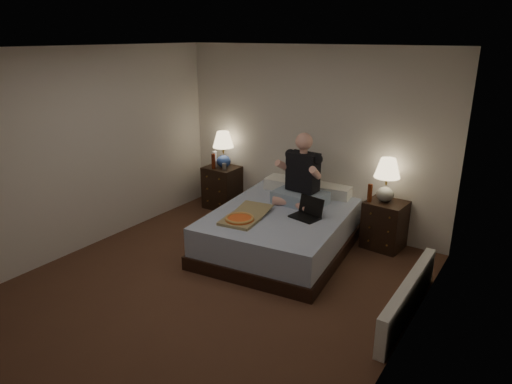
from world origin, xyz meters
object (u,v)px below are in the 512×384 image
Objects in this scene: nightstand_left at (223,187)px; soda_can at (224,167)px; laptop at (305,209)px; beer_bottle_left at (213,161)px; pizza_box at (240,219)px; radiator at (408,298)px; nightstand_right at (385,225)px; person at (301,169)px; beer_bottle_right at (370,193)px; bed at (282,229)px; lamp_right at (386,180)px; water_bottle at (215,159)px; lamp_left at (223,150)px.

soda_can is (0.12, -0.11, 0.38)m from nightstand_left.
beer_bottle_left is at bearing 171.44° from laptop.
laptop is 0.45× the size of pizza_box.
pizza_box is at bearing 179.75° from radiator.
soda_can reaches higher than laptop.
nightstand_right is at bearing 2.93° from beer_bottle_left.
beer_bottle_left is 1.69m from person.
bed is at bearing -143.64° from beer_bottle_right.
lamp_right is 0.35× the size of radiator.
soda_can is (-1.42, 0.65, 0.45)m from bed.
beer_bottle_left reaches higher than nightstand_right.
radiator is at bearing -8.24° from pizza_box.
nightstand_left is 1.77m from person.
soda_can reaches higher than radiator.
water_bottle is at bearing 170.00° from laptop.
lamp_left is at bearing -0.03° from nightstand_left.
beer_bottle_left is at bearing 152.21° from bed.
beer_bottle_right is 0.90m from laptop.
lamp_right reaches higher than laptop.
pizza_box is (1.31, -1.38, 0.23)m from nightstand_left.
nightstand_left is 2.64m from lamp_right.
nightstand_right reaches higher than bed.
laptop is 0.21× the size of radiator.
lamp_right reaches higher than bed.
laptop is (1.77, -0.72, -0.07)m from soda_can.
pizza_box is at bearing -132.72° from lamp_right.
lamp_right is 1.90m from pizza_box.
water_bottle is 1.09× the size of beer_bottle_left.
person reaches higher than lamp_left.
lamp_right reaches higher than nightstand_right.
lamp_left is 0.27m from soda_can.
lamp_right is 1.72m from radiator.
water_bottle reaches higher than nightstand_right.
radiator is at bearing -10.21° from laptop.
beer_bottle_right reaches higher than bed.
lamp_left is 2.43× the size of beer_bottle_left.
person is at bearing 150.62° from radiator.
beer_bottle_left is 2.07m from laptop.
beer_bottle_left is at bearing -172.20° from nightstand_right.
nightstand_left is at bearing 180.00° from lamp_left.
soda_can is 0.20m from beer_bottle_left.
beer_bottle_right reaches higher than radiator.
lamp_left is (-1.51, 0.76, 0.68)m from bed.
beer_bottle_right is at bearing -0.07° from soda_can.
beer_bottle_left is 1.00× the size of beer_bottle_right.
lamp_left reaches higher than nightstand_left.
nightstand_left is 2.66× the size of water_bottle.
bed is 3.13× the size of nightstand_left.
soda_can reaches higher than nightstand_left.
lamp_left is 2.24× the size of water_bottle.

